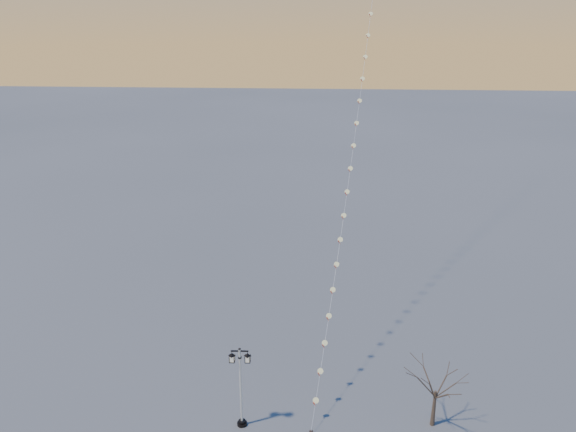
{
  "coord_description": "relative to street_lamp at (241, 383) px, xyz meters",
  "views": [
    {
      "loc": [
        1.71,
        -24.77,
        22.14
      ],
      "look_at": [
        -0.33,
        6.58,
        10.7
      ],
      "focal_mm": 35.09,
      "sensor_mm": 36.0,
      "label": 1
    }
  ],
  "objects": [
    {
      "name": "bare_tree",
      "position": [
        10.81,
        0.72,
        0.07
      ],
      "size": [
        2.5,
        2.5,
        4.15
      ],
      "rotation": [
        0.0,
        0.0,
        0.01
      ],
      "color": "#463627",
      "rests_on": "ground"
    },
    {
      "name": "street_lamp",
      "position": [
        0.0,
        0.0,
        0.0
      ],
      "size": [
        1.29,
        0.57,
        5.09
      ],
      "rotation": [
        0.0,
        0.0,
        0.04
      ],
      "color": "black",
      "rests_on": "ground"
    }
  ]
}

